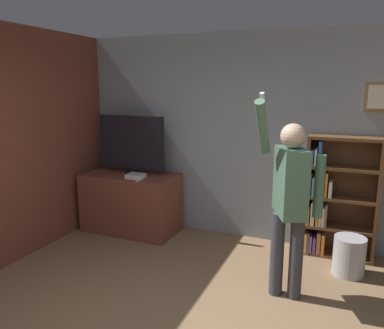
{
  "coord_description": "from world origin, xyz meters",
  "views": [
    {
      "loc": [
        1.17,
        -1.94,
        2.01
      ],
      "look_at": [
        -0.41,
        1.88,
        1.15
      ],
      "focal_mm": 35.0,
      "sensor_mm": 36.0,
      "label": 1
    }
  ],
  "objects_px": {
    "person": "(290,194)",
    "bookshelf": "(333,200)",
    "television": "(132,144)",
    "waste_bin": "(349,256)",
    "game_console": "(136,176)"
  },
  "relations": [
    {
      "from": "game_console",
      "to": "person",
      "type": "xyz_separation_m",
      "value": [
        2.1,
        -0.74,
        0.18
      ]
    },
    {
      "from": "bookshelf",
      "to": "waste_bin",
      "type": "distance_m",
      "value": 0.69
    },
    {
      "from": "game_console",
      "to": "waste_bin",
      "type": "xyz_separation_m",
      "value": [
        2.67,
        -0.03,
        -0.63
      ]
    },
    {
      "from": "person",
      "to": "waste_bin",
      "type": "bearing_deg",
      "value": 117.91
    },
    {
      "from": "game_console",
      "to": "waste_bin",
      "type": "height_order",
      "value": "game_console"
    },
    {
      "from": "game_console",
      "to": "bookshelf",
      "type": "height_order",
      "value": "bookshelf"
    },
    {
      "from": "television",
      "to": "waste_bin",
      "type": "relative_size",
      "value": 2.34
    },
    {
      "from": "bookshelf",
      "to": "waste_bin",
      "type": "height_order",
      "value": "bookshelf"
    },
    {
      "from": "waste_bin",
      "to": "game_console",
      "type": "bearing_deg",
      "value": 179.27
    },
    {
      "from": "bookshelf",
      "to": "television",
      "type": "bearing_deg",
      "value": -176.15
    },
    {
      "from": "bookshelf",
      "to": "person",
      "type": "relative_size",
      "value": 0.74
    },
    {
      "from": "person",
      "to": "television",
      "type": "bearing_deg",
      "value": -135.91
    },
    {
      "from": "television",
      "to": "person",
      "type": "distance_m",
      "value": 2.49
    },
    {
      "from": "person",
      "to": "bookshelf",
      "type": "bearing_deg",
      "value": 139.76
    },
    {
      "from": "television",
      "to": "bookshelf",
      "type": "distance_m",
      "value": 2.71
    }
  ]
}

